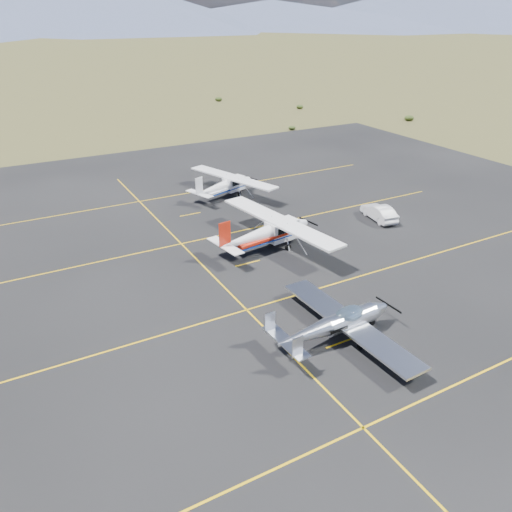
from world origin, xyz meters
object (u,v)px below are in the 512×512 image
object	(u,v)px
aircraft_low_wing	(338,323)
aircraft_plain	(225,185)
sedan	(379,212)
aircraft_cessna	(267,232)

from	to	relation	value
aircraft_low_wing	aircraft_plain	world-z (taller)	aircraft_plain
aircraft_low_wing	sedan	world-z (taller)	aircraft_low_wing
aircraft_cessna	aircraft_plain	size ratio (longest dim) A/B	1.18
aircraft_low_wing	aircraft_cessna	xyz separation A→B (m)	(2.47, 12.11, 0.32)
aircraft_cessna	aircraft_plain	bearing A→B (deg)	70.62
aircraft_low_wing	aircraft_cessna	world-z (taller)	aircraft_cessna
aircraft_plain	sedan	distance (m)	15.03
aircraft_plain	aircraft_cessna	bearing A→B (deg)	-119.58
aircraft_low_wing	aircraft_plain	bearing A→B (deg)	76.72
aircraft_low_wing	aircraft_plain	size ratio (longest dim) A/B	0.98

